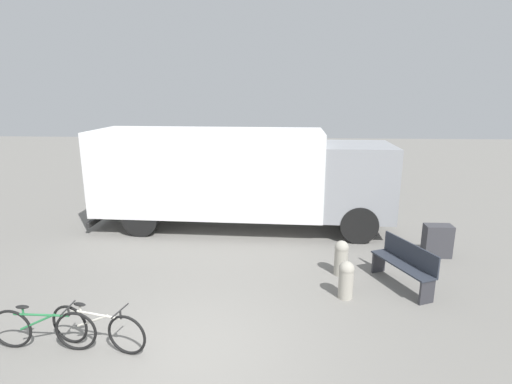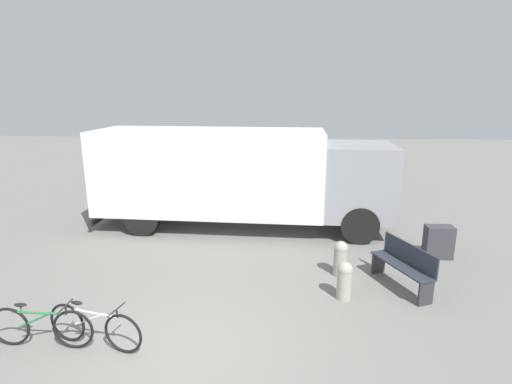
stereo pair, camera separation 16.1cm
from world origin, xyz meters
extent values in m
plane|color=slate|center=(0.00, 0.00, 0.00)|extent=(60.00, 60.00, 0.00)
cube|color=white|center=(-0.69, 6.15, 1.74)|extent=(6.76, 2.50, 2.44)
cube|color=gray|center=(3.63, 5.99, 1.56)|extent=(2.05, 2.24, 2.08)
cube|color=black|center=(-4.08, 6.27, 0.28)|extent=(0.18, 2.15, 0.16)
cylinder|color=black|center=(3.67, 6.96, 0.52)|extent=(1.04, 0.32, 1.03)
cylinder|color=black|center=(3.60, 5.02, 0.52)|extent=(1.04, 0.32, 1.03)
cylinder|color=black|center=(-2.50, 7.19, 0.52)|extent=(1.04, 0.32, 1.03)
cylinder|color=black|center=(-2.57, 5.25, 0.52)|extent=(1.04, 0.32, 1.03)
cube|color=#282D38|center=(4.00, 2.48, 0.51)|extent=(1.00, 1.64, 0.03)
cube|color=#282D38|center=(4.16, 2.55, 0.73)|extent=(0.66, 1.50, 0.47)
cube|color=#2D2D33|center=(4.29, 1.78, 0.25)|extent=(0.33, 0.18, 0.50)
cube|color=#2D2D33|center=(3.70, 3.18, 0.25)|extent=(0.33, 0.18, 0.50)
torus|color=black|center=(-2.93, 0.02, 0.34)|extent=(0.68, 0.05, 0.68)
torus|color=black|center=(-1.86, 0.01, 0.34)|extent=(0.68, 0.05, 0.68)
cylinder|color=#26723F|center=(-2.39, 0.02, 0.61)|extent=(0.91, 0.04, 0.04)
cylinder|color=#26723F|center=(-2.47, 0.02, 0.49)|extent=(0.61, 0.04, 0.32)
cylinder|color=#26723F|center=(-2.69, 0.02, 0.67)|extent=(0.03, 0.03, 0.11)
ellipsoid|color=black|center=(-2.69, 0.02, 0.75)|extent=(0.22, 0.09, 0.05)
cylinder|color=black|center=(-1.94, 0.01, 0.69)|extent=(0.03, 0.03, 0.14)
cylinder|color=black|center=(-1.94, 0.01, 0.76)|extent=(0.03, 0.44, 0.02)
torus|color=black|center=(-2.05, 0.20, 0.34)|extent=(0.68, 0.20, 0.68)
torus|color=black|center=(-1.01, -0.05, 0.34)|extent=(0.68, 0.20, 0.68)
cylinder|color=silver|center=(-1.53, 0.08, 0.61)|extent=(0.90, 0.24, 0.04)
cylinder|color=silver|center=(-1.61, 0.09, 0.49)|extent=(0.60, 0.17, 0.32)
cylinder|color=silver|center=(-1.82, 0.14, 0.67)|extent=(0.03, 0.03, 0.11)
ellipsoid|color=black|center=(-1.82, 0.14, 0.75)|extent=(0.23, 0.14, 0.05)
cylinder|color=black|center=(-1.09, -0.03, 0.69)|extent=(0.03, 0.03, 0.14)
cylinder|color=black|center=(-1.09, -0.03, 0.76)|extent=(0.12, 0.43, 0.02)
cylinder|color=#9E998C|center=(2.74, 1.94, 0.32)|extent=(0.29, 0.29, 0.63)
sphere|color=#9E998C|center=(2.74, 1.94, 0.63)|extent=(0.31, 0.31, 0.31)
cylinder|color=#9E998C|center=(2.81, 3.00, 0.33)|extent=(0.30, 0.30, 0.65)
sphere|color=#9E998C|center=(2.81, 3.00, 0.65)|extent=(0.32, 0.32, 0.32)
cube|color=#38383D|center=(5.39, 4.18, 0.41)|extent=(0.67, 0.38, 0.82)
camera|label=1|loc=(1.31, -5.46, 4.08)|focal=28.00mm
camera|label=2|loc=(1.48, -5.45, 4.08)|focal=28.00mm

